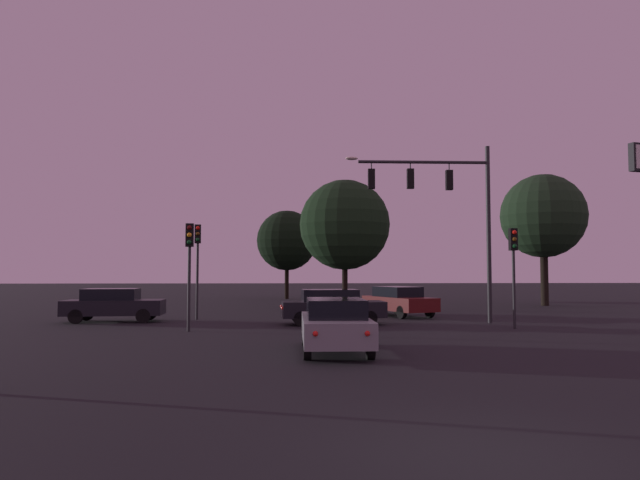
% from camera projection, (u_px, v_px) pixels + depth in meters
% --- Properties ---
extents(ground_plane, '(168.00, 168.00, 0.00)m').
position_uv_depth(ground_plane, '(332.00, 313.00, 31.55)').
color(ground_plane, black).
rests_on(ground_plane, ground).
extents(traffic_signal_mast_arm, '(6.57, 0.39, 7.98)m').
position_uv_depth(traffic_signal_mast_arm, '(446.00, 200.00, 25.84)').
color(traffic_signal_mast_arm, '#232326').
rests_on(traffic_signal_mast_arm, ground).
extents(traffic_light_corner_left, '(0.33, 0.37, 4.56)m').
position_uv_depth(traffic_light_corner_left, '(198.00, 252.00, 27.47)').
color(traffic_light_corner_left, '#232326').
rests_on(traffic_light_corner_left, ground).
extents(traffic_light_corner_right, '(0.32, 0.36, 4.16)m').
position_uv_depth(traffic_light_corner_right, '(189.00, 255.00, 22.13)').
color(traffic_light_corner_right, '#232326').
rests_on(traffic_light_corner_right, ground).
extents(traffic_light_median, '(0.31, 0.36, 4.05)m').
position_uv_depth(traffic_light_median, '(514.00, 257.00, 23.23)').
color(traffic_light_median, '#232326').
rests_on(traffic_light_median, ground).
extents(car_nearside_lane, '(1.88, 4.57, 1.52)m').
position_uv_depth(car_nearside_lane, '(335.00, 324.00, 16.37)').
color(car_nearside_lane, gray).
rests_on(car_nearside_lane, ground).
extents(car_crossing_left, '(4.56, 2.18, 1.52)m').
position_uv_depth(car_crossing_left, '(114.00, 304.00, 26.28)').
color(car_crossing_left, black).
rests_on(car_crossing_left, ground).
extents(car_crossing_right, '(4.60, 2.01, 1.52)m').
position_uv_depth(car_crossing_right, '(332.00, 306.00, 25.00)').
color(car_crossing_right, black).
rests_on(car_crossing_right, ground).
extents(car_far_lane, '(3.43, 4.89, 1.52)m').
position_uv_depth(car_far_lane, '(399.00, 301.00, 29.67)').
color(car_far_lane, '#4C0F0F').
rests_on(car_far_lane, ground).
extents(tree_behind_sign, '(5.68, 5.68, 8.09)m').
position_uv_depth(tree_behind_sign, '(345.00, 225.00, 36.10)').
color(tree_behind_sign, black).
rests_on(tree_behind_sign, ground).
extents(tree_left_far, '(5.70, 5.70, 8.96)m').
position_uv_depth(tree_left_far, '(543.00, 216.00, 39.16)').
color(tree_left_far, black).
rests_on(tree_left_far, ground).
extents(tree_center_horizon, '(5.11, 5.11, 7.52)m').
position_uv_depth(tree_center_horizon, '(287.00, 241.00, 48.83)').
color(tree_center_horizon, black).
rests_on(tree_center_horizon, ground).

